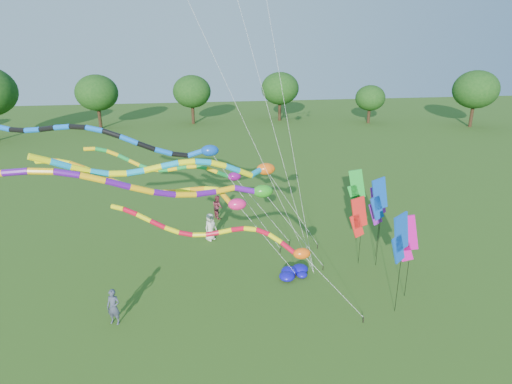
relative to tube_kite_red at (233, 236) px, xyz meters
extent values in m
plane|color=#275015|center=(2.10, -2.07, -3.74)|extent=(160.00, 160.00, 0.00)
cylinder|color=#382314|center=(37.71, 37.29, -2.17)|extent=(0.50, 0.50, 3.14)
ellipsoid|color=#133C10|center=(37.71, 37.29, 1.93)|extent=(6.63, 6.63, 5.64)
cylinder|color=#382314|center=(25.72, 44.02, -2.04)|extent=(0.50, 0.50, 3.41)
ellipsoid|color=#133C10|center=(25.72, 44.02, 2.42)|extent=(7.20, 7.20, 6.12)
cylinder|color=#382314|center=(13.15, 49.32, -2.05)|extent=(0.50, 0.50, 3.38)
ellipsoid|color=#133C10|center=(13.15, 49.32, 2.36)|extent=(7.13, 7.13, 6.06)
cylinder|color=#382314|center=(-0.64, 52.73, -2.33)|extent=(0.50, 0.50, 2.83)
ellipsoid|color=#133C10|center=(-0.64, 52.73, 1.37)|extent=(5.98, 5.98, 5.09)
cylinder|color=#382314|center=(-13.60, 46.65, -2.32)|extent=(0.50, 0.50, 2.85)
ellipsoid|color=#133C10|center=(-13.60, 46.65, 1.40)|extent=(6.01, 6.01, 5.11)
cylinder|color=black|center=(5.69, -2.30, -3.59)|extent=(0.05, 0.05, 0.30)
cylinder|color=silver|center=(4.33, -1.76, -1.99)|extent=(0.02, 0.02, 4.15)
ellipsoid|color=#FF5B0D|center=(2.96, -1.22, -0.52)|extent=(0.80, 0.51, 0.51)
cylinder|color=red|center=(2.39, -0.89, -0.34)|extent=(0.23, 0.23, 0.73)
cylinder|color=yellow|center=(1.90, -0.50, -0.03)|extent=(0.23, 0.23, 0.68)
cylinder|color=red|center=(1.38, -0.14, 0.17)|extent=(0.23, 0.23, 0.63)
cylinder|color=yellow|center=(0.85, 0.17, 0.22)|extent=(0.23, 0.23, 0.61)
cylinder|color=red|center=(0.30, 0.41, 0.15)|extent=(0.23, 0.23, 0.62)
cylinder|color=yellow|center=(-0.28, 0.60, 0.00)|extent=(0.23, 0.23, 0.63)
cylinder|color=red|center=(-0.88, 0.72, -0.13)|extent=(0.23, 0.23, 0.63)
cylinder|color=yellow|center=(-1.50, 0.80, -0.18)|extent=(0.23, 0.23, 0.63)
cylinder|color=red|center=(-2.14, 0.85, -0.10)|extent=(0.23, 0.23, 0.66)
cylinder|color=yellow|center=(-2.77, 0.89, 0.12)|extent=(0.23, 0.23, 0.69)
cylinder|color=red|center=(-3.40, 0.95, 0.43)|extent=(0.23, 0.23, 0.72)
cylinder|color=yellow|center=(-4.01, 1.05, 0.77)|extent=(0.23, 0.23, 0.70)
cylinder|color=red|center=(-4.60, 1.20, 1.04)|extent=(0.23, 0.23, 0.65)
cylinder|color=yellow|center=(-5.17, 1.41, 1.19)|extent=(0.23, 0.23, 0.61)
cylinder|color=black|center=(3.61, 2.05, -3.59)|extent=(0.05, 0.05, 0.30)
cylinder|color=silver|center=(2.11, 2.64, -1.57)|extent=(0.02, 0.02, 4.97)
ellipsoid|color=#EE1A6B|center=(0.61, 3.23, 0.32)|extent=(0.99, 0.63, 0.63)
cylinder|color=orange|center=(0.01, 3.75, 0.60)|extent=(0.29, 0.29, 1.12)
cylinder|color=#FFF50D|center=(-0.64, 4.29, 0.88)|extent=(0.29, 0.29, 0.81)
cylinder|color=orange|center=(-1.40, 4.58, 0.82)|extent=(0.29, 0.29, 0.81)
cylinder|color=#FFF50D|center=(-2.18, 4.80, 0.71)|extent=(0.29, 0.29, 0.82)
cylinder|color=orange|center=(-2.98, 4.97, 0.62)|extent=(0.29, 0.29, 0.82)
cylinder|color=#FFF50D|center=(-3.79, 5.10, 0.63)|extent=(0.29, 0.29, 0.83)
cylinder|color=orange|center=(-4.61, 5.22, 0.78)|extent=(0.29, 0.29, 0.86)
cylinder|color=#FFF50D|center=(-5.43, 5.34, 1.06)|extent=(0.29, 0.29, 0.89)
cylinder|color=orange|center=(-6.24, 5.49, 1.42)|extent=(0.29, 0.29, 0.90)
cylinder|color=#FFF50D|center=(-7.03, 5.68, 1.78)|extent=(0.29, 0.29, 0.88)
cylinder|color=orange|center=(-7.80, 5.94, 2.07)|extent=(0.29, 0.29, 0.84)
cylinder|color=#FFF50D|center=(-8.54, 6.25, 2.22)|extent=(0.29, 0.29, 0.81)
cylinder|color=orange|center=(-9.25, 6.63, 2.23)|extent=(0.29, 0.29, 0.82)
cylinder|color=#FFF50D|center=(-9.95, 7.06, 2.13)|extent=(0.29, 0.29, 0.84)
cylinder|color=black|center=(5.36, 2.65, -3.59)|extent=(0.05, 0.05, 0.30)
cylinder|color=silver|center=(3.59, 2.46, -1.07)|extent=(0.02, 0.02, 5.97)
ellipsoid|color=#25921A|center=(1.81, 2.27, 1.32)|extent=(1.03, 0.66, 0.66)
cylinder|color=#530C8E|center=(0.94, 2.41, 1.39)|extent=(0.30, 0.30, 1.12)
cylinder|color=#FBB20D|center=(-0.08, 2.46, 1.43)|extent=(0.30, 0.30, 1.02)
cylinder|color=#530C8E|center=(-1.06, 2.20, 1.40)|extent=(0.30, 0.30, 1.02)
cylinder|color=#FBB20D|center=(-2.05, 1.91, 1.48)|extent=(0.30, 0.30, 1.04)
cylinder|color=#530C8E|center=(-3.03, 1.61, 1.70)|extent=(0.30, 0.30, 1.07)
cylinder|color=#FBB20D|center=(-4.01, 1.33, 2.04)|extent=(0.30, 0.30, 1.09)
cylinder|color=#530C8E|center=(-5.00, 1.10, 2.44)|extent=(0.30, 0.30, 1.09)
cylinder|color=#FBB20D|center=(-5.99, 0.91, 2.83)|extent=(0.30, 0.30, 1.07)
cylinder|color=#530C8E|center=(-6.99, 0.80, 3.12)|extent=(0.30, 0.30, 1.03)
cylinder|color=#FBB20D|center=(-8.00, 0.76, 3.27)|extent=(0.30, 0.30, 1.01)
cylinder|color=#530C8E|center=(-9.02, 0.77, 3.29)|extent=(0.30, 0.30, 1.02)
cylinder|color=black|center=(3.43, 5.14, -3.59)|extent=(0.05, 0.05, 0.30)
cylinder|color=silver|center=(1.42, 5.38, -0.37)|extent=(0.02, 0.02, 7.39)
ellipsoid|color=#0C41AB|center=(-0.60, 5.61, 2.71)|extent=(0.99, 0.64, 0.64)
cylinder|color=blue|center=(-1.38, 5.73, 2.57)|extent=(0.29, 0.29, 0.92)
cylinder|color=black|center=(-2.26, 5.76, 2.51)|extent=(0.29, 0.29, 0.91)
cylinder|color=blue|center=(-3.15, 5.67, 2.74)|extent=(0.29, 0.29, 0.94)
cylinder|color=black|center=(-4.04, 5.62, 3.09)|extent=(0.29, 0.29, 0.97)
cylinder|color=blue|center=(-4.92, 5.62, 3.48)|extent=(0.29, 0.29, 0.96)
cylinder|color=black|center=(-5.80, 5.68, 3.83)|extent=(0.29, 0.29, 0.93)
cylinder|color=blue|center=(-6.66, 5.81, 4.08)|extent=(0.29, 0.29, 0.90)
cylinder|color=black|center=(-7.52, 6.01, 4.18)|extent=(0.29, 0.29, 0.89)
cylinder|color=blue|center=(-8.37, 6.26, 4.15)|extent=(0.29, 0.29, 0.90)
cylinder|color=black|center=(-9.22, 6.54, 4.05)|extent=(0.29, 0.29, 0.91)
cylinder|color=blue|center=(-10.07, 6.83, 3.94)|extent=(0.29, 0.29, 0.90)
cylinder|color=black|center=(-10.92, 7.12, 3.91)|extent=(0.29, 0.29, 0.89)
cylinder|color=blue|center=(-11.77, 7.36, 4.02)|extent=(0.29, 0.29, 0.90)
cylinder|color=black|center=(5.86, 5.29, -3.59)|extent=(0.05, 0.05, 0.30)
cylinder|color=silver|center=(4.08, 4.65, -0.75)|extent=(0.02, 0.02, 6.62)
ellipsoid|color=#F05C0E|center=(2.29, 4.01, 1.96)|extent=(1.01, 0.65, 0.65)
cylinder|color=#0C9BD1|center=(1.66, 3.57, 1.92)|extent=(0.29, 0.29, 0.87)
cylinder|color=#FBF70D|center=(1.02, 3.07, 2.07)|extent=(0.29, 0.29, 0.87)
cylinder|color=#0C9BD1|center=(0.32, 2.74, 2.45)|extent=(0.29, 0.29, 0.86)
cylinder|color=#FBF70D|center=(-0.40, 2.48, 2.77)|extent=(0.29, 0.29, 0.82)
cylinder|color=#0C9BD1|center=(-1.15, 2.27, 2.97)|extent=(0.29, 0.29, 0.79)
cylinder|color=#FBF70D|center=(-1.92, 2.13, 3.03)|extent=(0.29, 0.29, 0.79)
cylinder|color=#0C9BD1|center=(-2.70, 2.02, 2.97)|extent=(0.29, 0.29, 0.80)
cylinder|color=#FBF70D|center=(-3.49, 1.94, 2.85)|extent=(0.29, 0.29, 0.81)
cylinder|color=#0C9BD1|center=(-4.28, 1.86, 2.74)|extent=(0.29, 0.29, 0.80)
cylinder|color=#FBF70D|center=(-5.06, 1.75, 2.73)|extent=(0.29, 0.29, 0.79)
cylinder|color=#0C9BD1|center=(-5.83, 1.61, 2.85)|extent=(0.29, 0.29, 0.80)
cylinder|color=#FBF70D|center=(-6.57, 1.40, 3.11)|extent=(0.29, 0.29, 0.83)
cylinder|color=#0C9BD1|center=(-7.30, 1.13, 3.45)|extent=(0.29, 0.29, 0.86)
cylinder|color=#FBF70D|center=(-8.00, 0.80, 3.80)|extent=(0.29, 0.29, 0.85)
cylinder|color=black|center=(4.21, 6.00, -3.59)|extent=(0.05, 0.05, 0.30)
cylinder|color=silver|center=(2.53, 6.27, -1.31)|extent=(0.02, 0.02, 5.49)
ellipsoid|color=#7F0B72|center=(0.85, 6.54, 0.85)|extent=(0.82, 0.52, 0.52)
cylinder|color=green|center=(0.16, 6.38, 1.06)|extent=(0.24, 0.24, 0.92)
cylinder|color=yellow|center=(-0.47, 6.24, 1.38)|extent=(0.24, 0.24, 0.64)
cylinder|color=green|center=(-1.05, 6.42, 1.53)|extent=(0.24, 0.24, 0.62)
cylinder|color=yellow|center=(-1.62, 6.66, 1.53)|extent=(0.24, 0.24, 0.63)
cylinder|color=green|center=(-2.18, 6.94, 1.43)|extent=(0.24, 0.24, 0.65)
cylinder|color=yellow|center=(-2.75, 7.22, 1.28)|extent=(0.24, 0.24, 0.65)
cylinder|color=green|center=(-3.31, 7.50, 1.16)|extent=(0.24, 0.24, 0.63)
cylinder|color=yellow|center=(-3.88, 7.73, 1.16)|extent=(0.24, 0.24, 0.62)
cylinder|color=green|center=(-4.46, 7.92, 1.29)|extent=(0.24, 0.24, 0.64)
cylinder|color=yellow|center=(-5.05, 8.04, 1.55)|extent=(0.24, 0.24, 0.68)
cylinder|color=green|center=(-5.65, 8.09, 1.88)|extent=(0.24, 0.24, 0.70)
cylinder|color=yellow|center=(-6.26, 8.07, 2.21)|extent=(0.24, 0.24, 0.68)
cylinder|color=green|center=(-6.88, 8.01, 2.44)|extent=(0.24, 0.24, 0.65)
cylinder|color=yellow|center=(-7.51, 7.93, 2.54)|extent=(0.24, 0.24, 0.63)
cylinder|color=black|center=(4.60, 1.93, -3.59)|extent=(0.04, 0.04, 0.30)
cylinder|color=silver|center=(3.03, 3.52, 5.99)|extent=(0.01, 0.01, 19.39)
cylinder|color=black|center=(4.60, 1.93, -3.59)|extent=(0.04, 0.04, 0.30)
cylinder|color=silver|center=(0.26, 1.33, 6.10)|extent=(0.01, 0.01, 21.00)
cylinder|color=black|center=(4.60, 1.93, -3.59)|extent=(0.04, 0.04, 0.30)
cylinder|color=silver|center=(2.57, 4.32, 4.71)|extent=(0.01, 0.01, 17.47)
cylinder|color=black|center=(8.64, -0.56, -1.70)|extent=(0.02, 0.02, 4.08)
cube|color=#CC0B8A|center=(8.43, -0.48, -0.26)|extent=(1.12, 0.46, 1.93)
cube|color=#CC0B8A|center=(8.35, -0.46, -1.06)|extent=(0.98, 0.41, 1.51)
cylinder|color=black|center=(7.55, -1.69, -1.35)|extent=(0.02, 0.02, 4.78)
cube|color=#0D46BC|center=(7.34, -1.78, 0.44)|extent=(1.09, 0.54, 1.93)
cube|color=#0D46BC|center=(7.27, -1.81, -0.36)|extent=(0.95, 0.48, 1.51)
cylinder|color=black|center=(8.57, 2.71, -1.25)|extent=(0.02, 0.02, 4.99)
cube|color=#0D47B8|center=(8.35, 2.67, 0.65)|extent=(1.15, 0.30, 1.93)
cube|color=#0D47B8|center=(8.27, 2.65, -0.15)|extent=(1.00, 0.27, 1.51)
cylinder|color=black|center=(9.03, 3.73, -1.63)|extent=(0.02, 0.02, 4.22)
cube|color=purple|center=(8.81, 3.71, -0.12)|extent=(1.16, 0.21, 1.93)
cube|color=purple|center=(8.73, 3.70, -0.92)|extent=(1.01, 0.20, 1.51)
cylinder|color=black|center=(7.66, 3.10, -1.84)|extent=(0.02, 0.02, 3.81)
cube|color=red|center=(7.44, 3.07, -0.53)|extent=(1.16, 0.23, 1.93)
cube|color=red|center=(7.36, 3.06, -1.33)|extent=(1.01, 0.21, 1.51)
cylinder|color=black|center=(8.67, 5.97, -1.50)|extent=(0.02, 0.02, 4.48)
cube|color=green|center=(8.47, 6.05, 0.13)|extent=(1.11, 0.49, 1.93)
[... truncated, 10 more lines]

